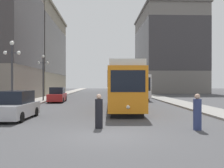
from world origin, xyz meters
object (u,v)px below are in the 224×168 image
(parked_car_left_near, at_px, (57,95))
(parked_car_left_mid, at_px, (16,106))
(pedestrian_crossing_near, at_px, (99,112))
(lamp_post_left_far, at_px, (43,71))
(streetcar, at_px, (122,86))
(transit_bus, at_px, (137,86))
(pedestrian_crossing_far, at_px, (197,113))
(lamp_post_left_near, at_px, (12,65))

(parked_car_left_near, distance_m, parked_car_left_mid, 14.86)
(pedestrian_crossing_near, distance_m, lamp_post_left_far, 20.57)
(streetcar, xyz_separation_m, lamp_post_left_far, (-9.27, 8.84, 1.79))
(transit_bus, distance_m, lamp_post_left_far, 13.91)
(parked_car_left_mid, relative_size, pedestrian_crossing_near, 2.64)
(transit_bus, bearing_deg, parked_car_left_mid, -114.87)
(streetcar, height_order, pedestrian_crossing_far, streetcar)
(parked_car_left_mid, distance_m, pedestrian_crossing_far, 11.02)
(pedestrian_crossing_near, bearing_deg, pedestrian_crossing_far, -128.24)
(parked_car_left_mid, relative_size, pedestrian_crossing_far, 2.59)
(streetcar, relative_size, pedestrian_crossing_near, 8.26)
(lamp_post_left_near, distance_m, lamp_post_left_far, 10.91)
(pedestrian_crossing_far, height_order, lamp_post_left_far, lamp_post_left_far)
(streetcar, distance_m, parked_car_left_mid, 10.04)
(streetcar, distance_m, lamp_post_left_far, 12.94)
(pedestrian_crossing_near, bearing_deg, streetcar, -41.75)
(transit_bus, xyz_separation_m, parked_car_left_mid, (-10.70, -21.11, -1.10))
(pedestrian_crossing_far, bearing_deg, parked_car_left_near, -167.51)
(streetcar, xyz_separation_m, pedestrian_crossing_far, (2.85, -10.81, -1.27))
(streetcar, distance_m, pedestrian_crossing_far, 11.26)
(parked_car_left_near, distance_m, pedestrian_crossing_far, 21.55)
(transit_bus, xyz_separation_m, parked_car_left_near, (-10.70, -6.26, -1.10))
(transit_bus, distance_m, parked_car_left_mid, 23.70)
(pedestrian_crossing_far, bearing_deg, transit_bus, 163.08)
(parked_car_left_near, distance_m, pedestrian_crossing_near, 19.08)
(parked_car_left_mid, height_order, lamp_post_left_near, lamp_post_left_near)
(parked_car_left_near, relative_size, parked_car_left_mid, 1.04)
(lamp_post_left_near, bearing_deg, parked_car_left_mid, -67.70)
(transit_bus, distance_m, pedestrian_crossing_far, 25.26)
(streetcar, xyz_separation_m, lamp_post_left_near, (-9.27, -2.07, 1.75))
(pedestrian_crossing_near, xyz_separation_m, lamp_post_left_near, (-7.26, 8.09, 3.03))
(lamp_post_left_near, bearing_deg, streetcar, 12.56)
(lamp_post_left_near, height_order, lamp_post_left_far, lamp_post_left_far)
(transit_bus, bearing_deg, lamp_post_left_far, -154.15)
(parked_car_left_mid, bearing_deg, lamp_post_left_near, 114.43)
(parked_car_left_mid, bearing_deg, pedestrian_crossing_near, -30.69)
(parked_car_left_near, bearing_deg, pedestrian_crossing_near, -75.52)
(streetcar, height_order, parked_car_left_mid, streetcar)
(pedestrian_crossing_far, height_order, lamp_post_left_near, lamp_post_left_near)
(pedestrian_crossing_far, relative_size, lamp_post_left_far, 0.31)
(streetcar, bearing_deg, lamp_post_left_near, -165.80)
(parked_car_left_near, xyz_separation_m, lamp_post_left_far, (-1.90, 0.69, 3.05))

